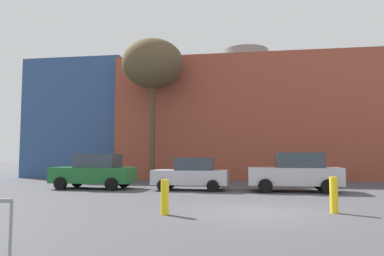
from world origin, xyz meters
name	(u,v)px	position (x,y,z in m)	size (l,w,h in m)	color
ground_plane	(260,212)	(0.00, 0.00, 0.00)	(200.00, 200.00, 0.00)	#47474C
building_backdrop	(247,122)	(-0.44, 20.97, 4.71)	(35.69, 13.17, 11.16)	#9E4733
parked_car_0	(95,171)	(-8.37, 6.92, 0.91)	(4.23, 2.08, 1.83)	#1E662D
parked_car_1	(192,174)	(-3.19, 6.92, 0.82)	(3.79, 1.86, 1.64)	silver
parked_car_2	(295,172)	(1.91, 6.92, 0.94)	(4.36, 2.13, 1.89)	silver
bare_tree_0	(153,65)	(-6.77, 12.55, 8.02)	(4.22, 4.22, 9.78)	brown
bollard_yellow_0	(334,195)	(2.21, 0.19, 0.54)	(0.24, 0.24, 1.09)	yellow
bollard_yellow_1	(165,197)	(-2.77, -0.86, 0.51)	(0.24, 0.24, 1.02)	yellow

